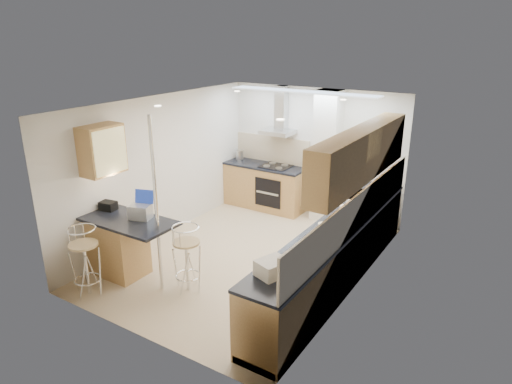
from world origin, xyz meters
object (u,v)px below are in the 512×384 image
Objects in this scene: microwave at (357,203)px; bar_stool_near at (86,261)px; laptop at (140,212)px; bar_stool_end at (187,258)px; bread_bin at (272,268)px.

microwave is 0.50× the size of bar_stool_near.
laptop is 0.97m from bar_stool_end.
bar_stool_near is at bearing -129.96° from laptop.
bar_stool_near is at bearing 109.77° from microwave.
bar_stool_near is at bearing -151.91° from bread_bin.
bread_bin is at bearing 152.64° from microwave.
laptop is 2.44m from bread_bin.
laptop is 0.30× the size of bar_stool_end.
bar_stool_end is (1.11, 0.83, -0.02)m from bar_stool_near.
bar_stool_end is (-1.73, -1.93, -0.57)m from microwave.
laptop reaches higher than bar_stool_end.
bar_stool_near is at bearing 146.20° from bar_stool_end.
bar_stool_near reaches higher than bar_stool_end.
bread_bin is at bearing 18.78° from bar_stool_near.
bar_stool_near is (-0.31, -0.79, -0.53)m from laptop.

